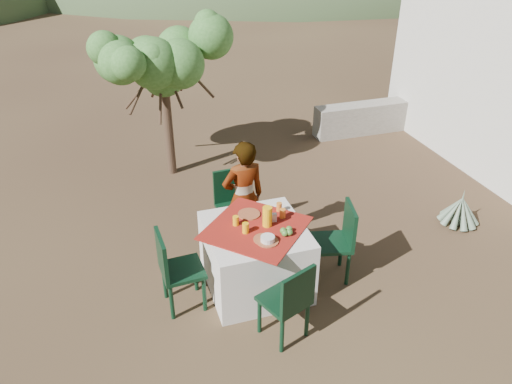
{
  "coord_description": "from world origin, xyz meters",
  "views": [
    {
      "loc": [
        -1.23,
        -4.11,
        3.67
      ],
      "look_at": [
        0.2,
        0.36,
        0.94
      ],
      "focal_mm": 35.0,
      "sensor_mm": 36.0,
      "label": 1
    }
  ],
  "objects_px": {
    "chair_near": "(289,300)",
    "chair_right": "(338,238)",
    "table": "(256,257)",
    "juice_pitcher": "(267,216)",
    "chair_left": "(175,268)",
    "shrub_tree": "(167,67)",
    "person": "(244,198)",
    "chair_far": "(233,202)",
    "agave": "(460,211)"
  },
  "relations": [
    {
      "from": "person",
      "to": "shrub_tree",
      "type": "xyz_separation_m",
      "value": [
        -0.45,
        2.3,
        0.94
      ]
    },
    {
      "from": "table",
      "to": "chair_left",
      "type": "height_order",
      "value": "chair_left"
    },
    {
      "from": "chair_left",
      "to": "shrub_tree",
      "type": "relative_size",
      "value": 0.43
    },
    {
      "from": "chair_right",
      "to": "agave",
      "type": "distance_m",
      "value": 2.09
    },
    {
      "from": "chair_far",
      "to": "juice_pitcher",
      "type": "distance_m",
      "value": 1.04
    },
    {
      "from": "chair_near",
      "to": "juice_pitcher",
      "type": "relative_size",
      "value": 3.93
    },
    {
      "from": "chair_left",
      "to": "juice_pitcher",
      "type": "height_order",
      "value": "juice_pitcher"
    },
    {
      "from": "chair_left",
      "to": "table",
      "type": "bearing_deg",
      "value": -88.89
    },
    {
      "from": "chair_near",
      "to": "agave",
      "type": "height_order",
      "value": "chair_near"
    },
    {
      "from": "person",
      "to": "juice_pitcher",
      "type": "distance_m",
      "value": 0.72
    },
    {
      "from": "chair_far",
      "to": "person",
      "type": "distance_m",
      "value": 0.35
    },
    {
      "from": "chair_far",
      "to": "chair_right",
      "type": "relative_size",
      "value": 1.0
    },
    {
      "from": "agave",
      "to": "juice_pitcher",
      "type": "xyz_separation_m",
      "value": [
        -2.79,
        -0.36,
        0.68
      ]
    },
    {
      "from": "chair_near",
      "to": "person",
      "type": "height_order",
      "value": "person"
    },
    {
      "from": "chair_right",
      "to": "agave",
      "type": "xyz_separation_m",
      "value": [
        2.01,
        0.48,
        -0.31
      ]
    },
    {
      "from": "chair_near",
      "to": "juice_pitcher",
      "type": "height_order",
      "value": "juice_pitcher"
    },
    {
      "from": "table",
      "to": "chair_left",
      "type": "bearing_deg",
      "value": -175.73
    },
    {
      "from": "shrub_tree",
      "to": "juice_pitcher",
      "type": "relative_size",
      "value": 9.43
    },
    {
      "from": "person",
      "to": "agave",
      "type": "distance_m",
      "value": 2.91
    },
    {
      "from": "table",
      "to": "chair_right",
      "type": "xyz_separation_m",
      "value": [
        0.91,
        -0.11,
        0.12
      ]
    },
    {
      "from": "chair_right",
      "to": "juice_pitcher",
      "type": "bearing_deg",
      "value": -84.94
    },
    {
      "from": "chair_near",
      "to": "chair_right",
      "type": "distance_m",
      "value": 1.12
    },
    {
      "from": "chair_near",
      "to": "agave",
      "type": "bearing_deg",
      "value": -178.96
    },
    {
      "from": "table",
      "to": "juice_pitcher",
      "type": "bearing_deg",
      "value": 0.67
    },
    {
      "from": "chair_far",
      "to": "chair_near",
      "type": "distance_m",
      "value": 1.81
    },
    {
      "from": "chair_far",
      "to": "chair_near",
      "type": "relative_size",
      "value": 1.04
    },
    {
      "from": "table",
      "to": "chair_near",
      "type": "distance_m",
      "value": 0.85
    },
    {
      "from": "person",
      "to": "chair_right",
      "type": "bearing_deg",
      "value": 128.63
    },
    {
      "from": "chair_left",
      "to": "shrub_tree",
      "type": "xyz_separation_m",
      "value": [
        0.5,
        3.07,
        1.15
      ]
    },
    {
      "from": "agave",
      "to": "table",
      "type": "bearing_deg",
      "value": -172.87
    },
    {
      "from": "chair_right",
      "to": "agave",
      "type": "bearing_deg",
      "value": 116.54
    },
    {
      "from": "chair_right",
      "to": "agave",
      "type": "height_order",
      "value": "chair_right"
    },
    {
      "from": "chair_near",
      "to": "chair_right",
      "type": "height_order",
      "value": "chair_right"
    },
    {
      "from": "chair_left",
      "to": "shrub_tree",
      "type": "height_order",
      "value": "shrub_tree"
    },
    {
      "from": "chair_right",
      "to": "shrub_tree",
      "type": "relative_size",
      "value": 0.43
    },
    {
      "from": "chair_left",
      "to": "agave",
      "type": "distance_m",
      "value": 3.83
    },
    {
      "from": "shrub_tree",
      "to": "agave",
      "type": "xyz_separation_m",
      "value": [
        3.29,
        -2.64,
        -1.46
      ]
    },
    {
      "from": "chair_left",
      "to": "chair_right",
      "type": "height_order",
      "value": "same"
    },
    {
      "from": "chair_left",
      "to": "juice_pitcher",
      "type": "relative_size",
      "value": 4.08
    },
    {
      "from": "shrub_tree",
      "to": "agave",
      "type": "distance_m",
      "value": 4.46
    },
    {
      "from": "chair_right",
      "to": "person",
      "type": "xyz_separation_m",
      "value": [
        -0.84,
        0.81,
        0.21
      ]
    },
    {
      "from": "shrub_tree",
      "to": "juice_pitcher",
      "type": "distance_m",
      "value": 3.14
    },
    {
      "from": "chair_left",
      "to": "juice_pitcher",
      "type": "distance_m",
      "value": 1.07
    },
    {
      "from": "chair_far",
      "to": "chair_near",
      "type": "bearing_deg",
      "value": -91.86
    },
    {
      "from": "chair_near",
      "to": "person",
      "type": "distance_m",
      "value": 1.56
    },
    {
      "from": "chair_far",
      "to": "shrub_tree",
      "type": "bearing_deg",
      "value": 97.72
    },
    {
      "from": "chair_near",
      "to": "person",
      "type": "xyz_separation_m",
      "value": [
        0.02,
        1.54,
        0.23
      ]
    },
    {
      "from": "chair_right",
      "to": "chair_far",
      "type": "bearing_deg",
      "value": -127.24
    },
    {
      "from": "chair_left",
      "to": "person",
      "type": "relative_size",
      "value": 0.64
    },
    {
      "from": "shrub_tree",
      "to": "juice_pitcher",
      "type": "height_order",
      "value": "shrub_tree"
    }
  ]
}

